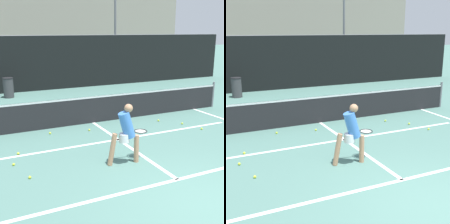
% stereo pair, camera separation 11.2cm
% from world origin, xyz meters
% --- Properties ---
extents(ground_plane, '(100.00, 100.00, 0.00)m').
position_xyz_m(ground_plane, '(0.00, 0.00, 0.00)').
color(ground_plane, '#4C756B').
extents(court_baseline_near, '(11.00, 0.10, 0.01)m').
position_xyz_m(court_baseline_near, '(0.00, 1.17, 0.00)').
color(court_baseline_near, white).
rests_on(court_baseline_near, ground).
extents(court_service_line, '(8.25, 0.10, 0.01)m').
position_xyz_m(court_service_line, '(0.00, 4.04, 0.00)').
color(court_service_line, white).
rests_on(court_service_line, ground).
extents(court_center_mark, '(0.10, 4.83, 0.01)m').
position_xyz_m(court_center_mark, '(0.00, 3.59, 0.00)').
color(court_center_mark, white).
rests_on(court_center_mark, ground).
extents(net, '(11.09, 0.09, 1.07)m').
position_xyz_m(net, '(0.00, 6.00, 0.51)').
color(net, slate).
rests_on(net, ground).
extents(fence_back, '(24.00, 0.06, 2.92)m').
position_xyz_m(fence_back, '(0.00, 12.89, 1.46)').
color(fence_back, black).
rests_on(fence_back, ground).
extents(player_practicing, '(1.16, 0.49, 1.50)m').
position_xyz_m(player_practicing, '(-0.60, 2.45, 0.82)').
color(player_practicing, tan).
rests_on(player_practicing, ground).
extents(tennis_ball_scattered_2, '(0.07, 0.07, 0.07)m').
position_xyz_m(tennis_ball_scattered_2, '(2.17, 5.14, 0.03)').
color(tennis_ball_scattered_2, '#D1E033').
rests_on(tennis_ball_scattered_2, ground).
extents(tennis_ball_scattered_3, '(0.07, 0.07, 0.07)m').
position_xyz_m(tennis_ball_scattered_3, '(-3.13, 3.49, 0.03)').
color(tennis_ball_scattered_3, '#D1E033').
rests_on(tennis_ball_scattered_3, ground).
extents(tennis_ball_scattered_4, '(0.07, 0.07, 0.07)m').
position_xyz_m(tennis_ball_scattered_4, '(2.71, 4.47, 0.03)').
color(tennis_ball_scattered_4, '#D1E033').
rests_on(tennis_ball_scattered_4, ground).
extents(tennis_ball_scattered_5, '(0.07, 0.07, 0.07)m').
position_xyz_m(tennis_ball_scattered_5, '(-2.91, 2.63, 0.03)').
color(tennis_ball_scattered_5, '#D1E033').
rests_on(tennis_ball_scattered_5, ground).
extents(tennis_ball_scattered_6, '(0.07, 0.07, 0.07)m').
position_xyz_m(tennis_ball_scattered_6, '(-0.48, 5.19, 0.03)').
color(tennis_ball_scattered_6, '#D1E033').
rests_on(tennis_ball_scattered_6, ground).
extents(tennis_ball_scattered_7, '(0.07, 0.07, 0.07)m').
position_xyz_m(tennis_ball_scattered_7, '(-2.90, 4.15, 0.03)').
color(tennis_ball_scattered_7, '#D1E033').
rests_on(tennis_ball_scattered_7, ground).
extents(tennis_ball_scattered_9, '(0.07, 0.07, 0.07)m').
position_xyz_m(tennis_ball_scattered_9, '(-1.71, 5.43, 0.03)').
color(tennis_ball_scattered_9, '#D1E033').
rests_on(tennis_ball_scattered_9, ground).
extents(tennis_ball_scattered_10, '(0.07, 0.07, 0.07)m').
position_xyz_m(tennis_ball_scattered_10, '(2.92, 3.71, 0.03)').
color(tennis_ball_scattered_10, '#D1E033').
rests_on(tennis_ball_scattered_10, ground).
extents(trash_bin, '(0.50, 0.50, 0.97)m').
position_xyz_m(trash_bin, '(-2.06, 11.71, 0.49)').
color(trash_bin, '#3F3F42').
rests_on(trash_bin, ground).
extents(floodlight_mast, '(1.10, 0.24, 8.01)m').
position_xyz_m(floodlight_mast, '(6.29, 16.95, 5.13)').
color(floodlight_mast, slate).
rests_on(floodlight_mast, ground).
extents(building_far, '(36.00, 2.40, 6.40)m').
position_xyz_m(building_far, '(0.00, 26.75, 3.20)').
color(building_far, gray).
rests_on(building_far, ground).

